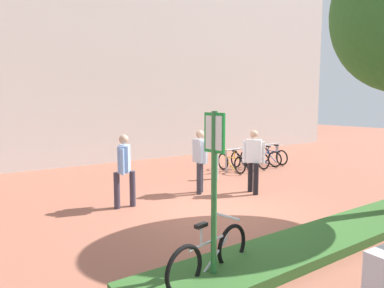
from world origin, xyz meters
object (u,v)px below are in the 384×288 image
parking_sign_post (214,173)px  person_shirt_white (254,157)px  bike_at_sign (210,256)px  person_casual_tan (200,157)px  person_shirt_blue (124,166)px  bollard_steel (216,165)px  bike_rack_cluster (254,158)px

parking_sign_post → person_shirt_white: 5.05m
bike_at_sign → person_shirt_white: size_ratio=0.96×
person_shirt_white → person_casual_tan: size_ratio=1.00×
person_shirt_blue → bike_at_sign: bearing=-96.4°
bike_at_sign → person_casual_tan: (2.66, 3.90, 0.63)m
bollard_steel → person_casual_tan: person_casual_tan is taller
bollard_steel → person_shirt_blue: 3.93m
parking_sign_post → person_shirt_blue: parking_sign_post is taller
bollard_steel → person_shirt_blue: bearing=-161.7°
parking_sign_post → bike_at_sign: parking_sign_post is taller
bollard_steel → person_casual_tan: bearing=-142.0°
person_shirt_white → bollard_steel: bearing=81.6°
bike_at_sign → bike_rack_cluster: 8.81m
person_shirt_white → person_shirt_blue: (-3.41, 0.76, 0.00)m
bollard_steel → person_shirt_white: person_shirt_white is taller
person_shirt_blue → bike_rack_cluster: bearing=18.0°
bike_rack_cluster → person_shirt_white: bearing=-134.9°
parking_sign_post → bike_rack_cluster: bearing=42.0°
person_shirt_blue → person_casual_tan: same height
parking_sign_post → person_shirt_blue: size_ratio=1.36×
person_shirt_white → person_shirt_blue: bearing=167.4°
bike_at_sign → parking_sign_post: bearing=-105.0°
parking_sign_post → person_shirt_white: size_ratio=1.36×
bollard_steel → person_shirt_white: (-0.29, -1.98, 0.53)m
person_casual_tan → bike_at_sign: bearing=-124.2°
bollard_steel → person_shirt_white: size_ratio=0.52×
bike_rack_cluster → person_casual_tan: size_ratio=1.85×
parking_sign_post → person_casual_tan: parking_sign_post is taller
parking_sign_post → person_shirt_white: parking_sign_post is taller
bollard_steel → person_shirt_blue: (-3.70, -1.22, 0.53)m
bike_rack_cluster → bollard_steel: bollard_steel is taller
bike_at_sign → person_shirt_white: bearing=38.7°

